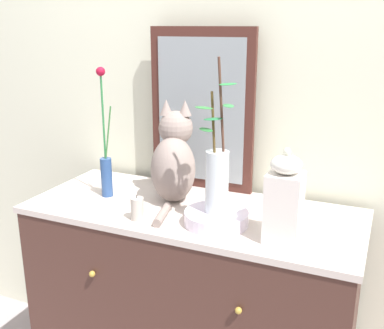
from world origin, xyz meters
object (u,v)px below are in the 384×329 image
(cat_sitting, at_px, (174,160))
(jar_lidded_porcelain, at_px, (284,200))
(sideboard, at_px, (192,313))
(vase_glass_clear, at_px, (217,177))
(vase_slim_green, at_px, (106,163))
(candle_pillar, at_px, (137,209))
(bowl_porcelain, at_px, (216,218))
(mirror_leaning, at_px, (201,110))

(cat_sitting, relative_size, jar_lidded_porcelain, 1.27)
(sideboard, bearing_deg, jar_lidded_porcelain, -19.20)
(sideboard, relative_size, jar_lidded_porcelain, 4.09)
(vase_glass_clear, bearing_deg, vase_slim_green, 170.57)
(sideboard, distance_m, vase_glass_clear, 0.68)
(vase_glass_clear, bearing_deg, candle_pillar, -164.36)
(bowl_porcelain, relative_size, candle_pillar, 2.38)
(cat_sitting, relative_size, vase_slim_green, 0.76)
(mirror_leaning, xyz_separation_m, cat_sitting, (-0.04, -0.19, -0.17))
(sideboard, bearing_deg, bowl_porcelain, -35.53)
(cat_sitting, relative_size, vase_glass_clear, 0.74)
(vase_slim_green, bearing_deg, sideboard, 2.16)
(candle_pillar, bearing_deg, vase_glass_clear, 15.64)
(bowl_porcelain, bearing_deg, jar_lidded_porcelain, -8.07)
(vase_glass_clear, height_order, jar_lidded_porcelain, vase_glass_clear)
(vase_glass_clear, xyz_separation_m, jar_lidded_porcelain, (0.25, -0.03, -0.04))
(vase_glass_clear, relative_size, jar_lidded_porcelain, 1.70)
(mirror_leaning, distance_m, jar_lidded_porcelain, 0.63)
(vase_glass_clear, bearing_deg, bowl_porcelain, 98.26)
(vase_slim_green, xyz_separation_m, jar_lidded_porcelain, (0.77, -0.12, 0.00))
(vase_slim_green, distance_m, bowl_porcelain, 0.54)
(sideboard, distance_m, candle_pillar, 0.56)
(mirror_leaning, height_order, candle_pillar, mirror_leaning)
(candle_pillar, bearing_deg, bowl_porcelain, 15.92)
(jar_lidded_porcelain, bearing_deg, mirror_leaning, 139.65)
(sideboard, xyz_separation_m, vase_slim_green, (-0.38, -0.01, 0.62))
(sideboard, height_order, candle_pillar, candle_pillar)
(jar_lidded_porcelain, bearing_deg, bowl_porcelain, 171.93)
(vase_glass_clear, height_order, candle_pillar, vase_glass_clear)
(cat_sitting, xyz_separation_m, vase_glass_clear, (0.25, -0.16, 0.01))
(jar_lidded_porcelain, distance_m, candle_pillar, 0.54)
(sideboard, xyz_separation_m, jar_lidded_porcelain, (0.39, -0.13, 0.62))
(mirror_leaning, distance_m, vase_glass_clear, 0.44)
(bowl_porcelain, xyz_separation_m, candle_pillar, (-0.28, -0.08, 0.02))
(vase_glass_clear, bearing_deg, cat_sitting, 147.09)
(mirror_leaning, bearing_deg, vase_glass_clear, -59.66)
(vase_slim_green, distance_m, jar_lidded_porcelain, 0.78)
(cat_sitting, bearing_deg, vase_slim_green, -165.35)
(cat_sitting, bearing_deg, bowl_porcelain, -32.70)
(mirror_leaning, relative_size, cat_sitting, 1.68)
(vase_glass_clear, distance_m, jar_lidded_porcelain, 0.25)
(mirror_leaning, xyz_separation_m, jar_lidded_porcelain, (0.45, -0.38, -0.20))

